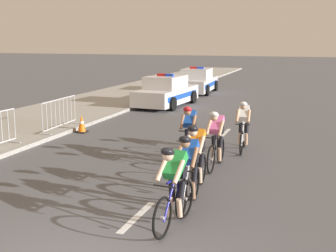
{
  "coord_description": "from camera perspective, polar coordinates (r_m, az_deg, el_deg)",
  "views": [
    {
      "loc": [
        3.13,
        -4.88,
        3.29
      ],
      "look_at": [
        -0.5,
        5.76,
        1.1
      ],
      "focal_mm": 48.25,
      "sensor_mm": 36.0,
      "label": 1
    }
  ],
  "objects": [
    {
      "name": "kerb_edge",
      "position": [
        20.9,
        -4.98,
        2.12
      ],
      "size": [
        0.16,
        60.0,
        0.13
      ],
      "primitive_type": "cube",
      "color": "#9E9E99",
      "rests_on": "ground"
    },
    {
      "name": "cyclist_third",
      "position": [
        9.75,
        3.54,
        -3.89
      ],
      "size": [
        0.42,
        1.72,
        1.56
      ],
      "color": "black",
      "rests_on": "ground"
    },
    {
      "name": "lane_markings_centre",
      "position": [
        12.24,
        3.34,
        -4.57
      ],
      "size": [
        0.14,
        17.6,
        0.01
      ],
      "color": "white",
      "rests_on": "ground"
    },
    {
      "name": "traffic_cone_near",
      "position": [
        16.25,
        -10.86,
        0.27
      ],
      "size": [
        0.36,
        0.36,
        0.64
      ],
      "color": "black",
      "rests_on": "ground"
    },
    {
      "name": "cyclist_lead",
      "position": [
        7.89,
        0.77,
        -7.48
      ],
      "size": [
        0.45,
        1.72,
        1.56
      ],
      "color": "black",
      "rests_on": "ground"
    },
    {
      "name": "police_car_second",
      "position": [
        27.76,
        3.69,
        5.62
      ],
      "size": [
        2.15,
        4.47,
        1.59
      ],
      "color": "silver",
      "rests_on": "ground"
    },
    {
      "name": "cyclist_second",
      "position": [
        8.77,
        2.59,
        -5.58
      ],
      "size": [
        0.42,
        1.72,
        1.56
      ],
      "color": "black",
      "rests_on": "ground"
    },
    {
      "name": "cyclist_fifth",
      "position": [
        12.28,
        2.69,
        -0.75
      ],
      "size": [
        0.44,
        1.72,
        1.56
      ],
      "color": "black",
      "rests_on": "ground"
    },
    {
      "name": "cyclist_sixth",
      "position": [
        13.39,
        9.51,
        0.09
      ],
      "size": [
        0.44,
        1.72,
        1.56
      ],
      "color": "black",
      "rests_on": "ground"
    },
    {
      "name": "sidewalk_slab",
      "position": [
        21.96,
        -10.67,
        2.38
      ],
      "size": [
        4.91,
        60.0,
        0.12
      ],
      "primitive_type": "cube",
      "color": "#A3A099",
      "rests_on": "ground"
    },
    {
      "name": "cyclist_fourth",
      "position": [
        11.52,
        6.1,
        -1.59
      ],
      "size": [
        0.42,
        1.72,
        1.56
      ],
      "color": "black",
      "rests_on": "ground"
    },
    {
      "name": "police_car_nearest",
      "position": [
        22.29,
        -0.22,
        4.31
      ],
      "size": [
        2.26,
        4.53,
        1.59
      ],
      "color": "white",
      "rests_on": "ground"
    },
    {
      "name": "crowd_barrier_rear",
      "position": [
        16.46,
        -13.53,
        1.48
      ],
      "size": [
        0.62,
        2.32,
        1.07
      ],
      "color": "#B7BABF",
      "rests_on": "sidewalk_slab"
    }
  ]
}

